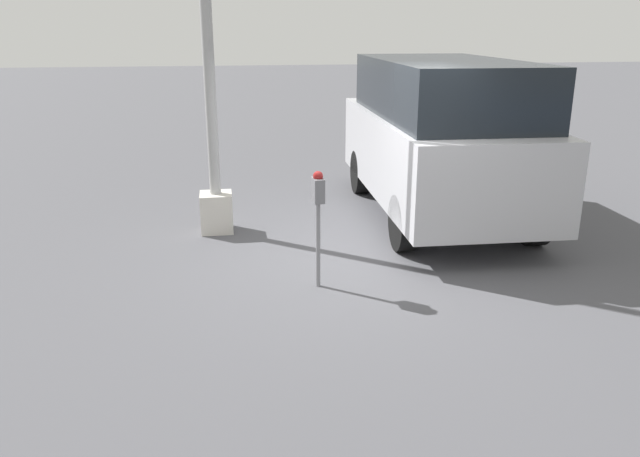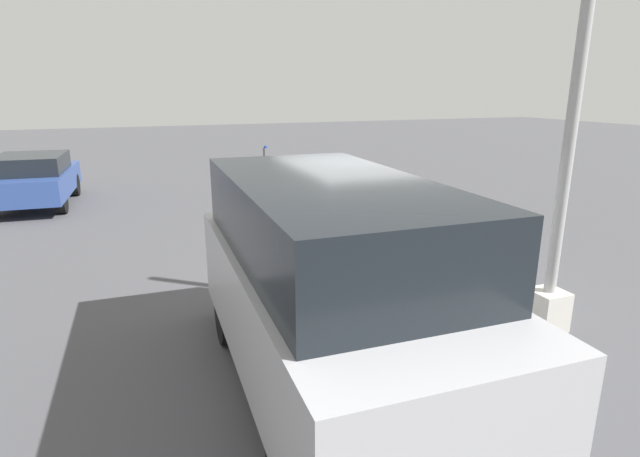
{
  "view_description": "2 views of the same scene",
  "coord_description": "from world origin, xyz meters",
  "px_view_note": "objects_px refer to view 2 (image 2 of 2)",
  "views": [
    {
      "loc": [
        -6.84,
        1.68,
        2.77
      ],
      "look_at": [
        -0.95,
        0.74,
        0.82
      ],
      "focal_mm": 35.0,
      "sensor_mm": 36.0,
      "label": 1
    },
    {
      "loc": [
        6.32,
        -3.35,
        3.18
      ],
      "look_at": [
        -1.23,
        -0.4,
        0.89
      ],
      "focal_mm": 28.0,
      "sensor_mm": 36.0,
      "label": 2
    }
  ],
  "objects_px": {
    "parking_meter_far": "(266,159)",
    "parked_van": "(331,283)",
    "parking_meter_near": "(398,229)",
    "lamp_post": "(563,192)",
    "car_distant": "(34,179)"
  },
  "relations": [
    {
      "from": "car_distant",
      "to": "parked_van",
      "type": "bearing_deg",
      "value": -155.63
    },
    {
      "from": "parked_van",
      "to": "parking_meter_near",
      "type": "bearing_deg",
      "value": 139.46
    },
    {
      "from": "lamp_post",
      "to": "parked_van",
      "type": "bearing_deg",
      "value": -85.92
    },
    {
      "from": "parking_meter_near",
      "to": "car_distant",
      "type": "height_order",
      "value": "car_distant"
    },
    {
      "from": "parking_meter_far",
      "to": "car_distant",
      "type": "distance_m",
      "value": 6.45
    },
    {
      "from": "parked_van",
      "to": "car_distant",
      "type": "distance_m",
      "value": 11.9
    },
    {
      "from": "car_distant",
      "to": "parking_meter_near",
      "type": "bearing_deg",
      "value": -140.13
    },
    {
      "from": "parking_meter_near",
      "to": "parking_meter_far",
      "type": "xyz_separation_m",
      "value": [
        -7.95,
        -0.03,
        0.15
      ]
    },
    {
      "from": "parking_meter_near",
      "to": "parking_meter_far",
      "type": "relative_size",
      "value": 0.87
    },
    {
      "from": "parking_meter_near",
      "to": "parked_van",
      "type": "bearing_deg",
      "value": -46.35
    },
    {
      "from": "parking_meter_near",
      "to": "lamp_post",
      "type": "relative_size",
      "value": 0.22
    },
    {
      "from": "parked_van",
      "to": "car_distant",
      "type": "bearing_deg",
      "value": -157.16
    },
    {
      "from": "parking_meter_far",
      "to": "parked_van",
      "type": "bearing_deg",
      "value": -15.66
    },
    {
      "from": "lamp_post",
      "to": "car_distant",
      "type": "height_order",
      "value": "lamp_post"
    },
    {
      "from": "parking_meter_near",
      "to": "parking_meter_far",
      "type": "bearing_deg",
      "value": 176.34
    }
  ]
}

